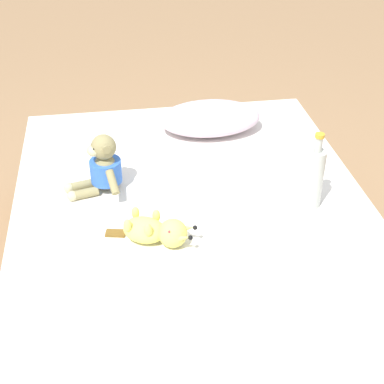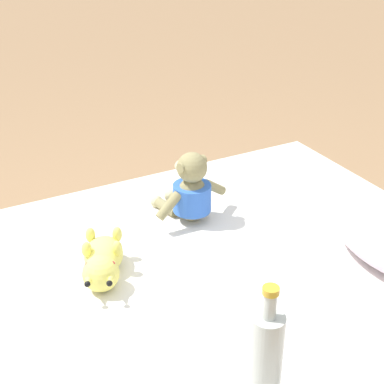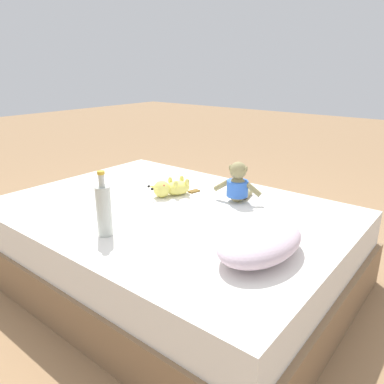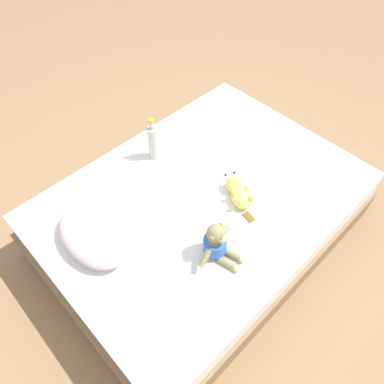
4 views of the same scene
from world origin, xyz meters
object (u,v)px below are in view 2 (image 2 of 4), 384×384
object	(u,v)px
bed	(172,356)
plush_monkey	(190,192)
glass_bottle	(264,361)
plush_yellow_creature	(102,262)

from	to	relation	value
bed	plush_monkey	distance (m)	0.51
plush_monkey	glass_bottle	xyz separation A→B (m)	(0.76, -0.24, 0.03)
plush_monkey	plush_yellow_creature	xyz separation A→B (m)	(0.17, -0.36, -0.05)
plush_monkey	glass_bottle	size ratio (longest dim) A/B	0.94
glass_bottle	plush_yellow_creature	bearing A→B (deg)	-168.19
bed	plush_yellow_creature	xyz separation A→B (m)	(-0.16, -0.13, 0.27)
plush_monkey	plush_yellow_creature	world-z (taller)	plush_monkey
glass_bottle	bed	bearing A→B (deg)	179.36
plush_monkey	glass_bottle	bearing A→B (deg)	-17.28
bed	plush_monkey	world-z (taller)	plush_monkey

